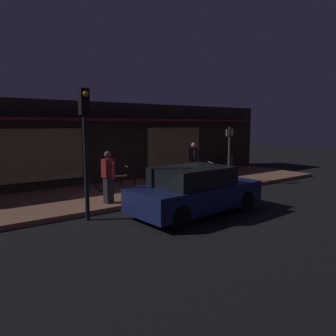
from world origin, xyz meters
TOP-DOWN VIEW (x-y plane):
  - ground_plane at (0.00, 0.00)m, footprint 60.00×60.00m
  - sidewalk_slab at (0.00, 3.00)m, footprint 18.00×4.00m
  - storefront_building at (0.00, 6.39)m, footprint 18.00×3.30m
  - motorcycle at (2.19, 2.04)m, footprint 1.61×0.86m
  - bicycle_parked at (-1.00, 3.24)m, footprint 1.65×0.42m
  - person_photographer at (-2.15, 1.56)m, footprint 0.43×0.61m
  - person_bystander at (3.20, 3.54)m, footprint 0.44×0.57m
  - sign_post at (3.94, 2.02)m, footprint 0.44×0.09m
  - trash_bin at (6.37, 4.27)m, footprint 0.48×0.48m
  - traffic_light_pole at (-3.25, 0.64)m, footprint 0.24×0.33m
  - parked_car_near at (-0.43, -0.65)m, footprint 4.19×1.99m

SIDE VIEW (x-z plane):
  - ground_plane at x=0.00m, z-range 0.00..0.00m
  - sidewalk_slab at x=0.00m, z-range 0.00..0.15m
  - bicycle_parked at x=-1.00m, z-range 0.05..0.96m
  - trash_bin at x=6.37m, z-range 0.16..1.09m
  - motorcycle at x=2.19m, z-range 0.16..1.13m
  - parked_car_near at x=-0.43m, z-range -0.01..1.41m
  - person_photographer at x=-2.15m, z-range 0.19..1.86m
  - person_bystander at x=3.20m, z-range 0.19..1.86m
  - sign_post at x=3.94m, z-range 0.31..2.71m
  - storefront_building at x=0.00m, z-range 0.00..3.60m
  - traffic_light_pole at x=-3.25m, z-range 0.68..4.28m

